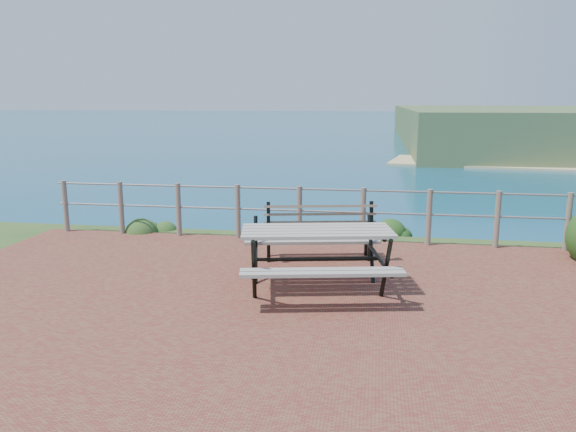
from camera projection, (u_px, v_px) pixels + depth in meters
The scene contains 7 objects.
ground at pixel (263, 305), 7.07m from camera, with size 10.00×7.00×0.12m, color brown.
ocean at pixel (375, 108), 200.52m from camera, with size 1200.00×1200.00×0.00m, color #145979.
safety_railing at pixel (299, 210), 10.19m from camera, with size 9.40×0.10×1.00m.
picnic_table at pixel (317, 253), 7.50m from camera, with size 2.11×1.70×0.84m.
park_bench at pixel (319, 221), 8.98m from camera, with size 1.79×0.76×0.98m.
shrub_lip_west at pixel (154, 230), 11.15m from camera, with size 0.69×0.69×0.40m, color #294E1D.
shrub_lip_east at pixel (396, 233), 10.93m from camera, with size 0.67×0.67×0.37m, color #1E4013.
Camera 1 is at (1.37, -6.56, 2.53)m, focal length 35.00 mm.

